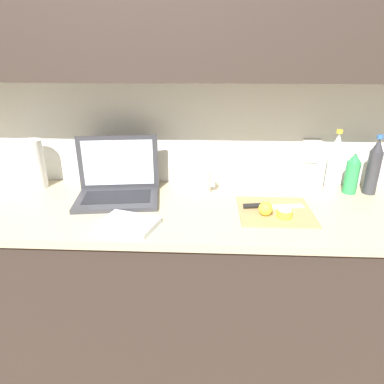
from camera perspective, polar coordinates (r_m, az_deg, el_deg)
ground_plane at (r=2.08m, az=-4.06°, el=-25.14°), size 12.00×12.00×0.00m
wall_back at (r=1.65m, az=-4.61°, el=23.12°), size 5.20×0.38×2.60m
counter_unit at (r=1.78m, az=-5.14°, el=-15.17°), size 2.53×0.64×0.89m
laptop at (r=1.66m, az=-12.25°, el=1.35°), size 0.41×0.31×0.28m
cutting_board at (r=1.53m, az=13.68°, el=-3.15°), size 0.32×0.29×0.01m
knife at (r=1.55m, az=11.75°, el=-2.27°), size 0.27×0.07×0.02m
lemon_half_cut at (r=1.47m, az=15.17°, el=-3.51°), size 0.06×0.06×0.03m
lemon_whole_beside at (r=1.47m, az=12.15°, el=-2.72°), size 0.06×0.06×0.06m
bottle_green_soda at (r=1.79m, az=22.63°, el=4.25°), size 0.06×0.06×0.31m
bottle_oil_tall at (r=1.83m, az=25.13°, el=2.80°), size 0.07×0.07×0.22m
bottle_water_clear at (r=1.86m, az=28.02°, el=3.67°), size 0.06×0.06×0.29m
measuring_cup at (r=1.69m, az=1.88°, el=1.83°), size 0.10×0.08×0.11m
paper_towel_roll at (r=1.90m, az=-24.94°, el=4.20°), size 0.11×0.11×0.25m
dish_towel at (r=1.39m, az=-10.53°, el=-5.23°), size 0.26×0.22×0.02m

